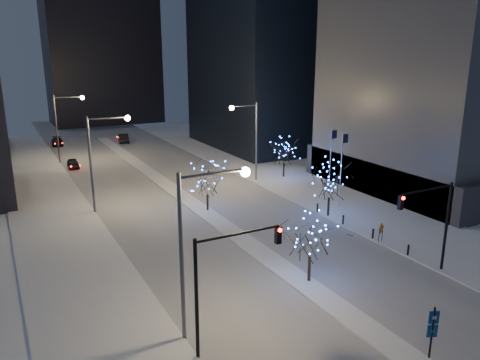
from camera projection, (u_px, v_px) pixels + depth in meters
ground at (342, 312)px, 29.97m from camera, size 160.00×160.00×0.00m
road at (162, 182)px, 59.72m from camera, size 20.00×130.00×0.02m
median at (176, 192)px, 55.45m from camera, size 2.00×80.00×0.15m
east_sidewalk at (330, 196)px, 53.78m from camera, size 10.00×90.00×0.15m
west_sidewalk at (65, 243)px, 40.58m from camera, size 8.00×90.00×0.15m
midrise_block at (470, 61)px, 56.75m from camera, size 30.00×22.00×30.00m
plinth at (457, 165)px, 60.21m from camera, size 30.00×24.00×4.00m
horizon_block at (100, 29)px, 105.32m from camera, size 24.00×14.00×42.00m
street_lamp_w_near at (199, 231)px, 25.88m from camera, size 4.40×0.56×10.00m
street_lamp_w_mid at (101, 150)px, 47.13m from camera, size 4.40×0.56×10.00m
street_lamp_w_far at (63, 120)px, 68.38m from camera, size 4.40×0.56×10.00m
street_lamp_east at (250, 132)px, 58.35m from camera, size 3.90×0.56×10.00m
traffic_signal_west at (223, 273)px, 24.87m from camera, size 5.26×0.43×7.00m
traffic_signal_east at (434, 215)px, 33.62m from camera, size 5.26×0.43×7.00m
flagpoles at (336, 162)px, 49.44m from camera, size 1.35×2.60×8.00m
bollards at (357, 226)px, 42.95m from camera, size 0.16×12.16×0.90m
car_near at (73, 163)px, 66.91m from camera, size 1.75×3.83×1.27m
car_mid at (123, 138)px, 85.74m from camera, size 2.45×5.05×1.59m
car_far at (57, 142)px, 82.79m from camera, size 2.28×4.78×1.34m
holiday_tree_median_near at (310, 238)px, 32.90m from camera, size 3.98×3.98×5.03m
holiday_tree_median_far at (207, 181)px, 47.97m from camera, size 4.64×4.64×4.97m
holiday_tree_plaza_near at (330, 181)px, 46.20m from camera, size 5.66×5.66×5.59m
holiday_tree_plaza_far at (284, 152)px, 60.88m from camera, size 5.52×5.52×5.28m
wayfinding_sign at (433, 328)px, 24.80m from camera, size 0.55×0.29×3.19m
construction_sign at (381, 230)px, 40.45m from camera, size 0.98×0.41×1.71m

